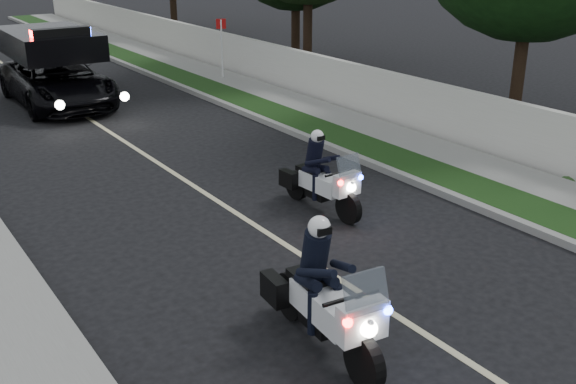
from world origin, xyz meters
name	(u,v)px	position (x,y,z in m)	size (l,w,h in m)	color
ground	(363,295)	(0.00, 0.00, 0.00)	(120.00, 120.00, 0.00)	black
curb_right	(252,115)	(4.10, 10.00, 0.07)	(0.20, 60.00, 0.15)	gray
grass_verge	(272,112)	(4.80, 10.00, 0.08)	(1.20, 60.00, 0.16)	#193814
sidewalk_right	(306,106)	(6.10, 10.00, 0.08)	(1.40, 60.00, 0.16)	gray
property_wall	(332,82)	(7.10, 10.00, 0.75)	(0.22, 60.00, 1.50)	beige
lane_marking	(122,140)	(0.00, 10.00, 0.00)	(0.12, 50.00, 0.01)	#BFB78C
police_moto_left	(323,348)	(-1.37, -0.79, 0.00)	(0.77, 2.21, 1.87)	silver
police_moto_right	(320,210)	(1.49, 3.08, 0.00)	(0.68, 1.94, 1.65)	silver
police_suv	(60,105)	(-0.19, 14.86, 0.00)	(2.61, 5.65, 2.75)	black
sign_post	(223,81)	(6.00, 15.21, 0.00)	(0.37, 0.37, 2.36)	red
tree_right_a	(512,124)	(10.04, 5.16, 0.00)	(6.57, 6.57, 10.96)	#123310
tree_right_c	(295,64)	(10.28, 16.60, 0.00)	(6.05, 6.05, 10.08)	black
tree_right_d	(307,71)	(9.76, 15.02, 0.00)	(7.17, 7.17, 11.95)	#204216
tree_right_e	(175,33)	(10.01, 27.87, 0.00)	(6.47, 6.47, 10.78)	black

